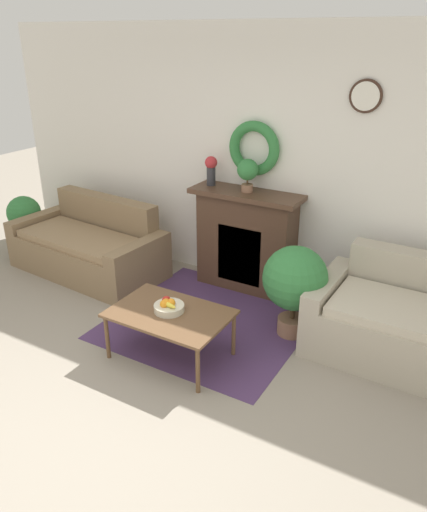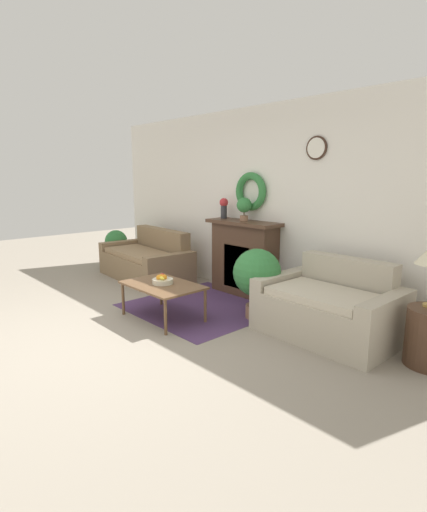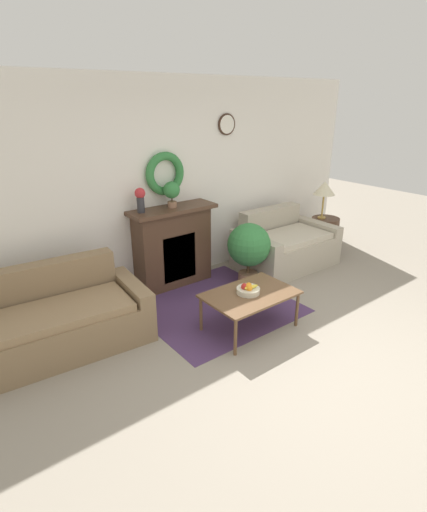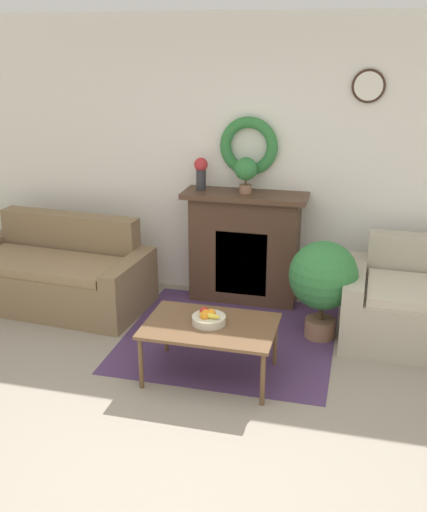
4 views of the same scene
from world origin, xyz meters
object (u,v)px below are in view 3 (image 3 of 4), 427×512
object	(u,v)px
loveseat_right	(284,246)
fruit_bowl	(248,289)
side_table_by_loveseat	(324,234)
potted_plant_on_mantel	(172,191)
coffee_table	(250,296)
couch_left	(56,321)
fireplace	(173,246)
potted_plant_floor_by_loveseat	(249,247)
table_lamp	(325,189)
vase_on_mantel_left	(140,198)

from	to	relation	value
loveseat_right	fruit_bowl	bearing A→B (deg)	-147.69
side_table_by_loveseat	potted_plant_on_mantel	bearing A→B (deg)	171.95
loveseat_right	coffee_table	distance (m)	1.97
couch_left	loveseat_right	size ratio (longest dim) A/B	1.28
fireplace	potted_plant_floor_by_loveseat	world-z (taller)	fireplace
loveseat_right	table_lamp	bearing A→B (deg)	6.64
table_lamp	side_table_by_loveseat	bearing A→B (deg)	-38.66
loveseat_right	side_table_by_loveseat	world-z (taller)	loveseat_right
potted_plant_on_mantel	potted_plant_floor_by_loveseat	distance (m)	1.26
side_table_by_loveseat	potted_plant_floor_by_loveseat	xyz separation A→B (m)	(-1.94, -0.23, 0.27)
table_lamp	vase_on_mantel_left	distance (m)	3.16
loveseat_right	potted_plant_floor_by_loveseat	bearing A→B (deg)	-167.98
coffee_table	vase_on_mantel_left	size ratio (longest dim) A/B	3.21
loveseat_right	potted_plant_on_mantel	bearing A→B (deg)	166.62
couch_left	loveseat_right	bearing A→B (deg)	5.90
fireplace	fruit_bowl	xyz separation A→B (m)	(0.02, -1.48, -0.07)
side_table_by_loveseat	vase_on_mantel_left	xyz separation A→B (m)	(-3.19, 0.41, 1.00)
vase_on_mantel_left	potted_plant_floor_by_loveseat	world-z (taller)	vase_on_mantel_left
side_table_by_loveseat	table_lamp	xyz separation A→B (m)	(-0.06, 0.05, 0.77)
fireplace	vase_on_mantel_left	xyz separation A→B (m)	(-0.44, 0.01, 0.72)
fireplace	table_lamp	distance (m)	2.76
vase_on_mantel_left	potted_plant_on_mantel	world-z (taller)	potted_plant_on_mantel
potted_plant_floor_by_loveseat	fruit_bowl	bearing A→B (deg)	-132.66
fireplace	side_table_by_loveseat	bearing A→B (deg)	-8.34
table_lamp	potted_plant_floor_by_loveseat	bearing A→B (deg)	-171.77
fruit_bowl	vase_on_mantel_left	xyz separation A→B (m)	(-0.46, 1.49, 0.79)
fruit_bowl	side_table_by_loveseat	world-z (taller)	fruit_bowl
loveseat_right	fruit_bowl	distance (m)	1.99
fruit_bowl	side_table_by_loveseat	distance (m)	2.94
coffee_table	potted_plant_floor_by_loveseat	xyz separation A→B (m)	(0.76, 0.86, 0.15)
couch_left	potted_plant_on_mantel	world-z (taller)	potted_plant_on_mantel
coffee_table	vase_on_mantel_left	xyz separation A→B (m)	(-0.48, 1.50, 0.88)
fireplace	potted_plant_floor_by_loveseat	xyz separation A→B (m)	(0.81, -0.63, -0.00)
fruit_bowl	couch_left	bearing A→B (deg)	152.17
fireplace	loveseat_right	xyz separation A→B (m)	(1.71, -0.45, -0.25)
coffee_table	fruit_bowl	bearing A→B (deg)	147.33
fruit_bowl	side_table_by_loveseat	bearing A→B (deg)	21.58
loveseat_right	potted_plant_on_mantel	distance (m)	2.03
coffee_table	side_table_by_loveseat	xyz separation A→B (m)	(2.71, 1.09, -0.13)
loveseat_right	potted_plant_floor_by_loveseat	world-z (taller)	potted_plant_floor_by_loveseat
vase_on_mantel_left	coffee_table	bearing A→B (deg)	-72.29
fireplace	potted_plant_on_mantel	world-z (taller)	potted_plant_on_mantel
vase_on_mantel_left	potted_plant_floor_by_loveseat	bearing A→B (deg)	-27.07
loveseat_right	fruit_bowl	size ratio (longest dim) A/B	5.72
fruit_bowl	potted_plant_on_mantel	world-z (taller)	potted_plant_on_mantel
table_lamp	potted_plant_floor_by_loveseat	xyz separation A→B (m)	(-1.88, -0.27, -0.50)
fireplace	loveseat_right	bearing A→B (deg)	-14.82
fruit_bowl	table_lamp	world-z (taller)	table_lamp
table_lamp	potted_plant_floor_by_loveseat	size ratio (longest dim) A/B	0.71
couch_left	table_lamp	size ratio (longest dim) A/B	3.05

